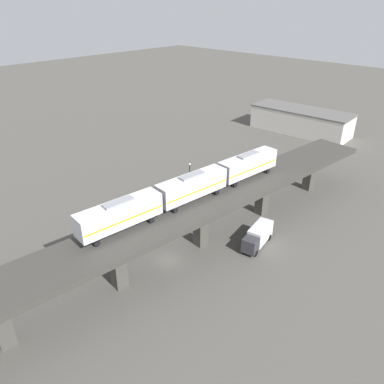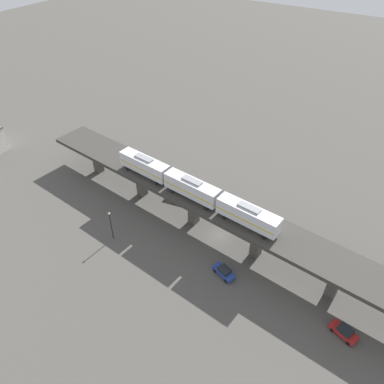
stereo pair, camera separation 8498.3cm
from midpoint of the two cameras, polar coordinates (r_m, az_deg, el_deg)
ground_plane at (r=53.28m, az=-23.42°, el=-24.49°), size 400.00×400.00×0.00m
elevated_viaduct at (r=47.75m, az=-25.39°, el=-20.88°), size 17.46×92.38×7.65m
subway_train at (r=48.77m, az=-31.68°, el=-14.92°), size 6.48×37.29×4.45m
street_car_blue at (r=49.15m, az=-27.85°, el=-34.43°), size 3.18×4.75×1.89m
street_car_red at (r=44.11m, az=-2.07°, el=-52.96°), size 3.11×4.74×1.89m
delivery_truck at (r=60.77m, az=-25.72°, el=-11.97°), size 3.52×7.49×3.20m
street_lamp at (r=61.00m, az=-44.65°, el=-18.68°), size 0.44×0.44×6.94m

